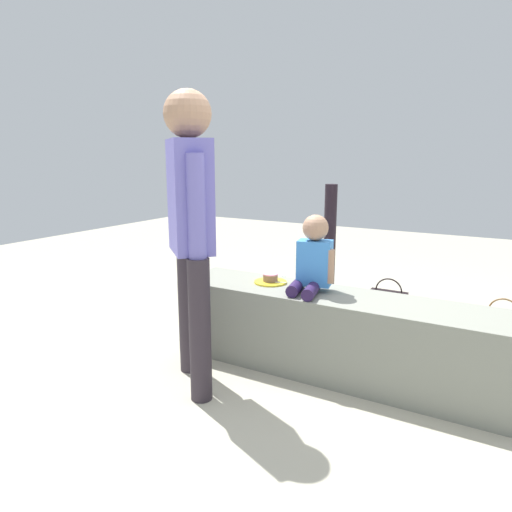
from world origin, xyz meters
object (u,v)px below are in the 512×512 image
child_seated (313,258)px  handbag_brown_canvas (502,326)px  party_cup_red (399,329)px  gift_bag (278,295)px  cake_plate (270,280)px  adult_standing (191,215)px  handbag_black_leather (388,301)px  water_bottle_near_gift (372,313)px

child_seated → handbag_brown_canvas: size_ratio=1.45×
child_seated → party_cup_red: (0.38, 0.83, -0.67)m
gift_bag → cake_plate: bearing=-66.3°
cake_plate → gift_bag: size_ratio=0.68×
cake_plate → adult_standing: bearing=-108.3°
child_seated → party_cup_red: child_seated is taller
cake_plate → handbag_brown_canvas: cake_plate is taller
adult_standing → handbag_brown_canvas: size_ratio=5.12×
child_seated → handbag_brown_canvas: child_seated is taller
adult_standing → gift_bag: (-0.18, 1.45, -0.88)m
child_seated → cake_plate: child_seated is taller
adult_standing → handbag_black_leather: (0.68, 1.87, -0.92)m
cake_plate → water_bottle_near_gift: cake_plate is taller
handbag_brown_canvas → handbag_black_leather: bearing=166.6°
cake_plate → water_bottle_near_gift: (0.44, 0.97, -0.45)m
gift_bag → handbag_black_leather: 0.96m
party_cup_red → handbag_black_leather: (-0.21, 0.49, 0.05)m
cake_plate → handbag_brown_canvas: 1.79m
gift_bag → handbag_brown_canvas: 1.77m
adult_standing → cake_plate: adult_standing is taller
child_seated → gift_bag: 1.27m
adult_standing → handbag_brown_canvas: bearing=46.5°
adult_standing → gift_bag: 1.70m
child_seated → adult_standing: (-0.52, -0.55, 0.30)m
adult_standing → handbag_black_leather: adult_standing is taller
cake_plate → child_seated: bearing=-6.9°
water_bottle_near_gift → handbag_brown_canvas: (0.94, 0.10, 0.04)m
cake_plate → water_bottle_near_gift: 1.16m
water_bottle_near_gift → cake_plate: bearing=-114.4°
child_seated → handbag_black_leather: child_seated is taller
gift_bag → party_cup_red: size_ratio=2.87×
child_seated → water_bottle_near_gift: 1.20m
water_bottle_near_gift → gift_bag: bearing=-171.8°
party_cup_red → gift_bag: bearing=176.8°
gift_bag → party_cup_red: gift_bag is taller
gift_bag → handbag_brown_canvas: same height
adult_standing → party_cup_red: size_ratio=14.72×
child_seated → adult_standing: 0.81m
cake_plate → party_cup_red: size_ratio=1.94×
handbag_black_leather → gift_bag: bearing=-153.6°
party_cup_red → cake_plate: bearing=-131.5°
adult_standing → water_bottle_near_gift: (0.64, 1.56, -0.94)m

